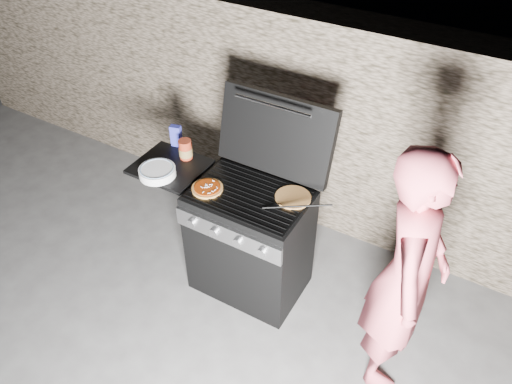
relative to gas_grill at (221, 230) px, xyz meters
The scene contains 10 objects.
ground 0.52m from the gas_grill, ahead, with size 50.00×50.00×0.00m, color #42413F.
stone_wall 1.17m from the gas_grill, 76.61° to the left, with size 8.00×0.35×1.80m, color #806E5C.
gas_grill is the anchor object (origin of this frame).
pizza_topped 0.48m from the gas_grill, 103.54° to the right, with size 0.21×0.21×0.02m, color tan, non-canonical shape.
pizza_plain 0.70m from the gas_grill, 11.82° to the left, with size 0.24×0.24×0.01m, color tan.
sauce_jar 0.65m from the gas_grill, 159.75° to the left, with size 0.10×0.10×0.15m, color maroon.
blue_carton 0.78m from the gas_grill, 156.28° to the left, with size 0.08×0.05×0.17m, color #2C2FA2.
plate_stack 0.65m from the gas_grill, 162.03° to the right, with size 0.26×0.26×0.06m, color white.
person 1.44m from the gas_grill, ahead, with size 0.64×0.42×1.74m, color #C54E5B.
tongs 0.78m from the gas_grill, ahead, with size 0.01×0.01×0.45m, color black.
Camera 1 is at (1.31, -2.19, 3.07)m, focal length 35.00 mm.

